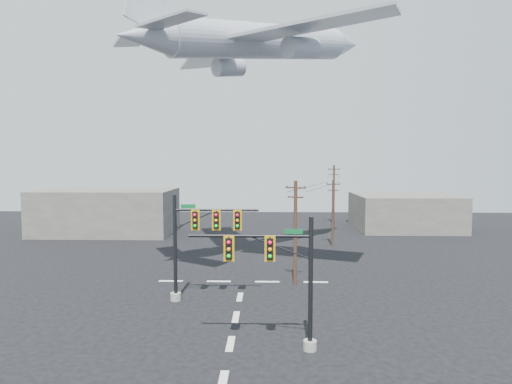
{
  "coord_description": "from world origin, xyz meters",
  "views": [
    {
      "loc": [
        2.0,
        -22.6,
        9.99
      ],
      "look_at": [
        1.26,
        5.0,
        7.95
      ],
      "focal_mm": 30.0,
      "sensor_mm": 36.0,
      "label": 1
    }
  ],
  "objects_px": {
    "utility_pole_a": "(295,231)",
    "utility_pole_c": "(334,193)",
    "signal_mast_far": "(196,242)",
    "utility_pole_b": "(333,212)",
    "signal_mast_near": "(284,279)",
    "airliner": "(263,42)"
  },
  "relations": [
    {
      "from": "utility_pole_a",
      "to": "utility_pole_c",
      "type": "relative_size",
      "value": 0.91
    },
    {
      "from": "utility_pole_b",
      "to": "utility_pole_c",
      "type": "bearing_deg",
      "value": 85.53
    },
    {
      "from": "signal_mast_near",
      "to": "signal_mast_far",
      "type": "height_order",
      "value": "signal_mast_far"
    },
    {
      "from": "signal_mast_far",
      "to": "utility_pole_b",
      "type": "height_order",
      "value": "utility_pole_b"
    },
    {
      "from": "utility_pole_a",
      "to": "utility_pole_b",
      "type": "height_order",
      "value": "utility_pole_a"
    },
    {
      "from": "signal_mast_near",
      "to": "utility_pole_b",
      "type": "bearing_deg",
      "value": 76.32
    },
    {
      "from": "utility_pole_b",
      "to": "utility_pole_c",
      "type": "relative_size",
      "value": 0.84
    },
    {
      "from": "utility_pole_a",
      "to": "utility_pole_c",
      "type": "bearing_deg",
      "value": 99.97
    },
    {
      "from": "signal_mast_near",
      "to": "signal_mast_far",
      "type": "relative_size",
      "value": 0.93
    },
    {
      "from": "utility_pole_c",
      "to": "airliner",
      "type": "relative_size",
      "value": 0.38
    },
    {
      "from": "signal_mast_far",
      "to": "airliner",
      "type": "height_order",
      "value": "airliner"
    },
    {
      "from": "airliner",
      "to": "utility_pole_b",
      "type": "bearing_deg",
      "value": 7.22
    },
    {
      "from": "signal_mast_far",
      "to": "utility_pole_b",
      "type": "xyz_separation_m",
      "value": [
        12.7,
        19.93,
        -0.19
      ]
    },
    {
      "from": "signal_mast_far",
      "to": "airliner",
      "type": "bearing_deg",
      "value": 65.92
    },
    {
      "from": "signal_mast_far",
      "to": "airliner",
      "type": "distance_m",
      "value": 20.16
    },
    {
      "from": "utility_pole_a",
      "to": "airliner",
      "type": "relative_size",
      "value": 0.34
    },
    {
      "from": "signal_mast_far",
      "to": "utility_pole_b",
      "type": "distance_m",
      "value": 23.63
    },
    {
      "from": "signal_mast_far",
      "to": "utility_pole_c",
      "type": "xyz_separation_m",
      "value": [
        15.5,
        37.45,
        0.6
      ]
    },
    {
      "from": "signal_mast_far",
      "to": "signal_mast_near",
      "type": "bearing_deg",
      "value": -52.52
    },
    {
      "from": "signal_mast_far",
      "to": "utility_pole_b",
      "type": "bearing_deg",
      "value": 57.49
    },
    {
      "from": "signal_mast_near",
      "to": "utility_pole_c",
      "type": "distance_m",
      "value": 46.22
    },
    {
      "from": "signal_mast_near",
      "to": "airliner",
      "type": "relative_size",
      "value": 0.29
    }
  ]
}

